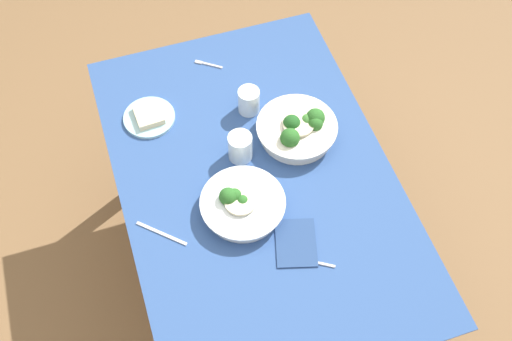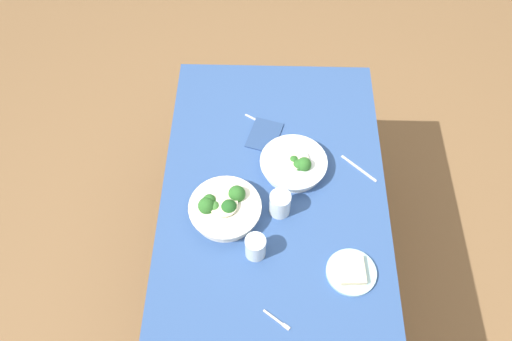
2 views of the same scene
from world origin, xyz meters
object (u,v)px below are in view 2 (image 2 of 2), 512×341
water_glass_side (255,247)px  table_knife_left (359,168)px  water_glass_center (280,204)px  fork_by_far_bowl (278,321)px  bread_side_plate (351,271)px  napkin_folded_upper (264,135)px  broccoli_bowl_near (224,208)px  broccoli_bowl_far (294,164)px  fork_by_near_bowl (255,120)px

water_glass_side → table_knife_left: 0.57m
water_glass_center → table_knife_left: 0.39m
fork_by_far_bowl → bread_side_plate: bearing=70.8°
bread_side_plate → water_glass_side: (-0.07, -0.35, 0.04)m
napkin_folded_upper → broccoli_bowl_near: bearing=-20.8°
broccoli_bowl_far → fork_by_near_bowl: broccoli_bowl_far is taller
fork_by_near_bowl → napkin_folded_upper: napkin_folded_upper is taller
broccoli_bowl_near → water_glass_side: (0.16, 0.12, 0.01)m
broccoli_bowl_far → water_glass_center: bearing=-16.4°
broccoli_bowl_near → water_glass_center: size_ratio=2.69×
fork_by_far_bowl → fork_by_near_bowl: 0.90m
water_glass_side → fork_by_near_bowl: bearing=-178.4°
broccoli_bowl_near → fork_by_near_bowl: bearing=167.4°
water_glass_center → table_knife_left: water_glass_center is taller
broccoli_bowl_far → water_glass_center: size_ratio=2.64×
bread_side_plate → broccoli_bowl_near: bearing=-116.5°
fork_by_far_bowl → table_knife_left: 0.72m
table_knife_left → broccoli_bowl_near: bearing=66.1°
table_knife_left → napkin_folded_upper: (-0.16, -0.39, 0.00)m
water_glass_center → broccoli_bowl_near: bearing=-85.2°
broccoli_bowl_near → bread_side_plate: broccoli_bowl_near is taller
fork_by_far_bowl → napkin_folded_upper: size_ratio=0.56×
broccoli_bowl_far → fork_by_near_bowl: bearing=-146.9°
water_glass_side → water_glass_center: bearing=154.0°
water_glass_side → napkin_folded_upper: bearing=177.6°
broccoli_bowl_far → fork_by_near_bowl: (-0.25, -0.17, -0.03)m
broccoli_bowl_far → water_glass_center: (0.20, -0.06, 0.02)m
water_glass_center → fork_by_near_bowl: size_ratio=1.21×
bread_side_plate → fork_by_near_bowl: bread_side_plate is taller
fork_by_far_bowl → napkin_folded_upper: (-0.81, -0.06, 0.00)m
broccoli_bowl_far → fork_by_far_bowl: broccoli_bowl_far is taller
broccoli_bowl_far → water_glass_side: 0.41m
fork_by_far_bowl → water_glass_side: bearing=144.4°
bread_side_plate → fork_by_far_bowl: 0.32m
napkin_folded_upper → broccoli_bowl_far: bearing=36.3°
fork_by_far_bowl → fork_by_near_bowl: (-0.89, -0.10, 0.00)m
broccoli_bowl_near → fork_by_near_bowl: broccoli_bowl_near is taller
fork_by_near_bowl → table_knife_left: 0.50m
water_glass_side → fork_by_near_bowl: water_glass_side is taller
bread_side_plate → table_knife_left: size_ratio=1.02×
water_glass_side → napkin_folded_upper: 0.55m
broccoli_bowl_far → broccoli_bowl_near: broccoli_bowl_near is taller
bread_side_plate → fork_by_near_bowl: bearing=-152.7°
broccoli_bowl_near → water_glass_side: broccoli_bowl_near is taller
broccoli_bowl_near → water_glass_center: bearing=94.8°
water_glass_center → napkin_folded_upper: size_ratio=0.62×
water_glass_center → broccoli_bowl_far: bearing=163.6°
table_knife_left → napkin_folded_upper: napkin_folded_upper is taller
water_glass_center → napkin_folded_upper: 0.38m
bread_side_plate → water_glass_center: 0.36m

